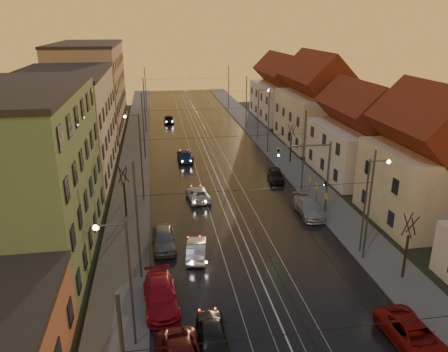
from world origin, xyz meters
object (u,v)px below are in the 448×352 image
traffic_light_mast (318,169)px  parked_right_2 (276,175)px  driving_car_2 (198,194)px  driving_car_4 (169,119)px  parked_left_3 (164,238)px  driving_car_0 (212,332)px  driving_car_1 (196,249)px  street_lamp_1 (370,197)px  parked_left_2 (161,296)px  street_lamp_0 (124,273)px  street_lamp_2 (138,141)px  parked_right_0 (414,336)px  driving_car_3 (185,155)px  street_lamp_3 (260,109)px  parked_right_1 (309,207)px

traffic_light_mast → parked_right_2: bearing=98.1°
driving_car_2 → driving_car_4: bearing=-93.9°
driving_car_4 → parked_left_3: (-2.33, -47.03, 0.05)m
driving_car_0 → driving_car_1: size_ratio=1.01×
street_lamp_1 → driving_car_4: (-13.59, 50.55, -4.15)m
driving_car_0 → parked_left_2: 4.86m
driving_car_1 → parked_left_2: (-2.94, -5.92, 0.08)m
driving_car_2 → parked_left_2: bearing=70.2°
street_lamp_0 → street_lamp_2: (0.00, 28.00, 0.00)m
street_lamp_2 → driving_car_4: (4.62, 30.55, -4.15)m
street_lamp_2 → parked_right_0: bearing=-62.3°
driving_car_0 → parked_left_3: size_ratio=0.92×
parked_left_3 → parked_left_2: bearing=-95.1°
driving_car_1 → parked_right_0: (11.30, -12.09, 0.04)m
driving_car_0 → parked_right_2: 28.16m
traffic_light_mast → driving_car_0: traffic_light_mast is taller
driving_car_3 → driving_car_4: 23.50m
driving_car_4 → parked_right_2: 34.88m
street_lamp_2 → driving_car_1: 19.60m
street_lamp_3 → driving_car_0: size_ratio=1.88×
driving_car_1 → driving_car_3: size_ratio=0.84×
traffic_light_mast → parked_right_1: traffic_light_mast is taller
driving_car_1 → driving_car_2: (1.32, 11.74, -0.07)m
parked_right_2 → driving_car_3: bearing=143.9°
street_lamp_0 → traffic_light_mast: bearing=43.1°
traffic_light_mast → driving_car_0: bearing=-127.1°
traffic_light_mast → parked_left_2: bearing=-140.8°
street_lamp_2 → driving_car_3: bearing=50.5°
street_lamp_1 → driving_car_2: size_ratio=1.79×
street_lamp_1 → driving_car_4: size_ratio=1.85×
driving_car_3 → parked_right_2: 13.79m
traffic_light_mast → parked_left_2: 20.05m
parked_right_0 → parked_left_3: bearing=130.5°
street_lamp_3 → street_lamp_2: bearing=-138.7°
driving_car_4 → driving_car_0: bearing=90.9°
parked_left_3 → traffic_light_mast: bearing=14.8°
traffic_light_mast → parked_left_3: size_ratio=1.55×
parked_left_3 → parked_right_2: size_ratio=1.11×
traffic_light_mast → driving_car_4: bearing=106.3°
traffic_light_mast → driving_car_4: (-12.48, 42.55, -3.86)m
driving_car_2 → driving_car_4: driving_car_4 is taller
street_lamp_0 → driving_car_0: street_lamp_0 is taller
street_lamp_1 → driving_car_3: bearing=114.6°
parked_right_2 → street_lamp_2: bearing=178.9°
parked_right_0 → street_lamp_1: bearing=74.9°
street_lamp_3 → parked_left_3: 36.40m
traffic_light_mast → parked_left_2: traffic_light_mast is taller
parked_left_3 → driving_car_4: bearing=85.2°
traffic_light_mast → driving_car_4: traffic_light_mast is taller
driving_car_4 → parked_left_3: 47.09m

